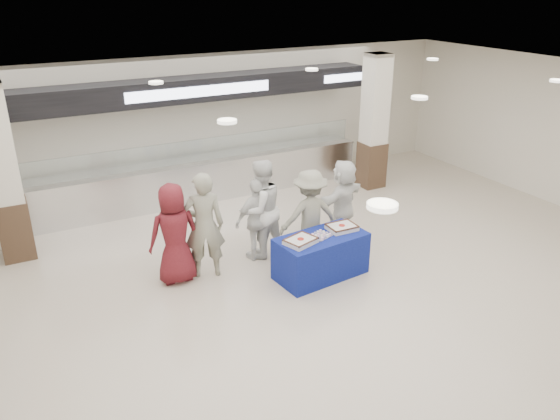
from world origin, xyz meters
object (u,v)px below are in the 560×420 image
sheet_cake_right (342,227)px  civilian_white (343,200)px  soldier_b (310,215)px  display_table (321,256)px  cupcake_tray (321,235)px  soldier_a (204,225)px  chef_tall (261,209)px  chef_short (258,219)px  sheet_cake_left (301,241)px  civilian_maroon (174,234)px

sheet_cake_right → civilian_white: 1.23m
sheet_cake_right → soldier_b: 0.66m
display_table → cupcake_tray: (-0.01, -0.01, 0.40)m
soldier_a → chef_tall: soldier_a is taller
cupcake_tray → soldier_b: size_ratio=0.24×
civilian_white → chef_tall: bearing=-24.3°
sheet_cake_right → chef_tall: bearing=132.5°
chef_short → soldier_b: bearing=145.6°
sheet_cake_left → soldier_b: size_ratio=0.34×
sheet_cake_left → chef_tall: (-0.12, 1.24, 0.12)m
chef_tall → display_table: bearing=103.2°
chef_short → civilian_white: size_ratio=0.95×
soldier_b → sheet_cake_right: bearing=124.9°
soldier_a → civilian_white: (2.88, 0.12, -0.13)m
civilian_maroon → soldier_a: (0.50, -0.05, 0.07)m
sheet_cake_left → chef_short: (-0.22, 1.17, -0.03)m
sheet_cake_right → civilian_maroon: bearing=160.6°
display_table → civilian_maroon: 2.50m
sheet_cake_left → soldier_a: 1.64m
civilian_maroon → civilian_white: size_ratio=1.08×
display_table → chef_tall: bearing=110.1°
sheet_cake_right → chef_tall: (-1.02, 1.11, 0.12)m
display_table → chef_short: 1.34m
cupcake_tray → soldier_a: (-1.72, 0.96, 0.16)m
civilian_maroon → chef_short: bearing=-174.4°
cupcake_tray → civilian_white: 1.59m
sheet_cake_right → civilian_white: bearing=55.1°
sheet_cake_right → chef_short: (-1.11, 1.04, -0.03)m
soldier_a → soldier_b: (1.88, -0.30, -0.09)m
sheet_cake_left → civilian_white: (1.60, 1.14, 0.01)m
chef_short → soldier_a: bearing=1.9°
soldier_b → display_table: bearing=85.0°
display_table → chef_short: chef_short is taller
sheet_cake_left → civilian_white: 1.97m
display_table → chef_short: bearing=115.3°
chef_short → cupcake_tray: bearing=114.7°
soldier_a → soldier_b: soldier_a is taller
sheet_cake_right → chef_tall: chef_tall is taller
display_table → sheet_cake_left: size_ratio=2.68×
cupcake_tray → civilian_white: (1.16, 1.08, 0.03)m
sheet_cake_left → civilian_maroon: civilian_maroon is taller
sheet_cake_left → chef_short: size_ratio=0.38×
display_table → sheet_cake_left: 0.62m
cupcake_tray → soldier_a: soldier_a is taller
cupcake_tray → chef_short: bearing=120.6°
sheet_cake_right → cupcake_tray: bearing=-171.7°
chef_tall → civilian_white: (1.72, -0.10, -0.11)m
cupcake_tray → soldier_b: soldier_b is taller
civilian_maroon → sheet_cake_left: bearing=151.2°
display_table → sheet_cake_right: bearing=1.7°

